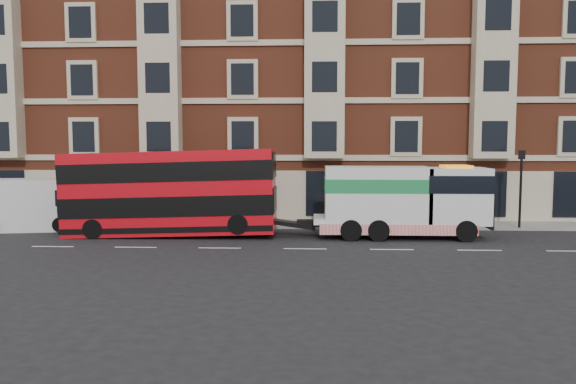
% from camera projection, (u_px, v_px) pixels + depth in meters
% --- Properties ---
extents(ground, '(120.00, 120.00, 0.00)m').
position_uv_depth(ground, '(305.00, 249.00, 26.07)').
color(ground, black).
rests_on(ground, ground).
extents(sidewalk, '(90.00, 3.00, 0.15)m').
position_uv_depth(sidewalk, '(307.00, 224.00, 33.52)').
color(sidewalk, slate).
rests_on(sidewalk, ground).
extents(victorian_terrace, '(45.00, 12.00, 20.40)m').
position_uv_depth(victorian_terrace, '(316.00, 71.00, 40.09)').
color(victorian_terrace, brown).
rests_on(victorian_terrace, ground).
extents(lamp_post_west, '(0.35, 0.15, 4.35)m').
position_uv_depth(lamp_post_west, '(203.00, 182.00, 32.28)').
color(lamp_post_west, black).
rests_on(lamp_post_west, sidewalk).
extents(lamp_post_east, '(0.35, 0.15, 4.35)m').
position_uv_depth(lamp_post_east, '(521.00, 183.00, 31.45)').
color(lamp_post_east, black).
rests_on(lamp_post_east, sidewalk).
extents(double_decker_bus, '(11.06, 2.54, 4.48)m').
position_uv_depth(double_decker_bus, '(170.00, 191.00, 29.52)').
color(double_decker_bus, red).
rests_on(double_decker_bus, ground).
extents(tow_truck, '(8.86, 2.62, 3.69)m').
position_uv_depth(tow_truck, '(401.00, 200.00, 28.99)').
color(tow_truck, silver).
rests_on(tow_truck, ground).
extents(box_van, '(5.86, 3.18, 2.88)m').
position_uv_depth(box_van, '(32.00, 205.00, 31.64)').
color(box_van, silver).
rests_on(box_van, ground).
extents(pedestrian, '(0.81, 0.80, 1.88)m').
position_uv_depth(pedestrian, '(149.00, 209.00, 32.52)').
color(pedestrian, '#1E1B36').
rests_on(pedestrian, sidewalk).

